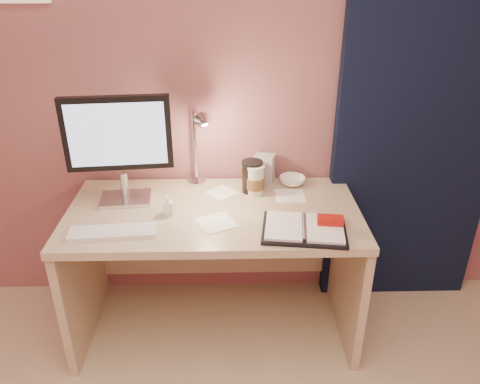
{
  "coord_description": "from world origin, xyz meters",
  "views": [
    {
      "loc": [
        0.08,
        -0.58,
        1.82
      ],
      "look_at": [
        0.13,
        1.33,
        0.85
      ],
      "focal_mm": 35.0,
      "sensor_mm": 36.0,
      "label": 1
    }
  ],
  "objects_px": {
    "monitor": "(118,140)",
    "bowl": "(292,181)",
    "keyboard": "(112,232)",
    "dark_jar": "(252,178)",
    "planner": "(306,228)",
    "desk_lamp": "(186,142)",
    "lotion_bottle": "(168,205)",
    "product_box": "(264,168)",
    "desk": "(215,241)",
    "coffee_cup": "(255,180)"
  },
  "relations": [
    {
      "from": "monitor",
      "to": "planner",
      "type": "height_order",
      "value": "monitor"
    },
    {
      "from": "dark_jar",
      "to": "desk_lamp",
      "type": "height_order",
      "value": "desk_lamp"
    },
    {
      "from": "keyboard",
      "to": "lotion_bottle",
      "type": "relative_size",
      "value": 4.01
    },
    {
      "from": "keyboard",
      "to": "lotion_bottle",
      "type": "height_order",
      "value": "lotion_bottle"
    },
    {
      "from": "dark_jar",
      "to": "desk_lamp",
      "type": "distance_m",
      "value": 0.38
    },
    {
      "from": "desk",
      "to": "product_box",
      "type": "xyz_separation_m",
      "value": [
        0.26,
        0.24,
        0.3
      ]
    },
    {
      "from": "bowl",
      "to": "lotion_bottle",
      "type": "bearing_deg",
      "value": -154.09
    },
    {
      "from": "bowl",
      "to": "lotion_bottle",
      "type": "height_order",
      "value": "lotion_bottle"
    },
    {
      "from": "monitor",
      "to": "desk_lamp",
      "type": "distance_m",
      "value": 0.32
    },
    {
      "from": "coffee_cup",
      "to": "planner",
      "type": "bearing_deg",
      "value": -60.84
    },
    {
      "from": "bowl",
      "to": "product_box",
      "type": "bearing_deg",
      "value": 164.91
    },
    {
      "from": "lotion_bottle",
      "to": "dark_jar",
      "type": "distance_m",
      "value": 0.47
    },
    {
      "from": "coffee_cup",
      "to": "product_box",
      "type": "bearing_deg",
      "value": 67.8
    },
    {
      "from": "bowl",
      "to": "lotion_bottle",
      "type": "xyz_separation_m",
      "value": [
        -0.62,
        -0.3,
        0.03
      ]
    },
    {
      "from": "keyboard",
      "to": "dark_jar",
      "type": "distance_m",
      "value": 0.75
    },
    {
      "from": "bowl",
      "to": "coffee_cup",
      "type": "bearing_deg",
      "value": -154.21
    },
    {
      "from": "desk",
      "to": "lotion_bottle",
      "type": "xyz_separation_m",
      "value": [
        -0.21,
        -0.11,
        0.27
      ]
    },
    {
      "from": "desk",
      "to": "planner",
      "type": "relative_size",
      "value": 3.51
    },
    {
      "from": "desk",
      "to": "monitor",
      "type": "bearing_deg",
      "value": 175.47
    },
    {
      "from": "keyboard",
      "to": "monitor",
      "type": "bearing_deg",
      "value": 85.69
    },
    {
      "from": "planner",
      "to": "dark_jar",
      "type": "distance_m",
      "value": 0.46
    },
    {
      "from": "coffee_cup",
      "to": "dark_jar",
      "type": "distance_m",
      "value": 0.03
    },
    {
      "from": "product_box",
      "to": "planner",
      "type": "bearing_deg",
      "value": -55.21
    },
    {
      "from": "lotion_bottle",
      "to": "desk_lamp",
      "type": "xyz_separation_m",
      "value": [
        0.08,
        0.23,
        0.23
      ]
    },
    {
      "from": "desk_lamp",
      "to": "planner",
      "type": "bearing_deg",
      "value": -55.38
    },
    {
      "from": "monitor",
      "to": "planner",
      "type": "distance_m",
      "value": 0.96
    },
    {
      "from": "desk",
      "to": "desk_lamp",
      "type": "bearing_deg",
      "value": 137.81
    },
    {
      "from": "monitor",
      "to": "bowl",
      "type": "xyz_separation_m",
      "value": [
        0.85,
        0.16,
        -0.3
      ]
    },
    {
      "from": "planner",
      "to": "dark_jar",
      "type": "relative_size",
      "value": 2.7
    },
    {
      "from": "keyboard",
      "to": "lotion_bottle",
      "type": "bearing_deg",
      "value": 32.05
    },
    {
      "from": "planner",
      "to": "product_box",
      "type": "relative_size",
      "value": 2.6
    },
    {
      "from": "coffee_cup",
      "to": "product_box",
      "type": "xyz_separation_m",
      "value": [
        0.06,
        0.14,
        0.0
      ]
    },
    {
      "from": "planner",
      "to": "desk_lamp",
      "type": "xyz_separation_m",
      "value": [
        -0.55,
        0.39,
        0.26
      ]
    },
    {
      "from": "keyboard",
      "to": "planner",
      "type": "height_order",
      "value": "planner"
    },
    {
      "from": "monitor",
      "to": "lotion_bottle",
      "type": "distance_m",
      "value": 0.38
    },
    {
      "from": "desk",
      "to": "lotion_bottle",
      "type": "relative_size",
      "value": 14.89
    },
    {
      "from": "lotion_bottle",
      "to": "dark_jar",
      "type": "xyz_separation_m",
      "value": [
        0.4,
        0.23,
        0.03
      ]
    },
    {
      "from": "dark_jar",
      "to": "desk_lamp",
      "type": "xyz_separation_m",
      "value": [
        -0.33,
        -0.0,
        0.2
      ]
    },
    {
      "from": "desk",
      "to": "keyboard",
      "type": "height_order",
      "value": "keyboard"
    },
    {
      "from": "lotion_bottle",
      "to": "product_box",
      "type": "height_order",
      "value": "product_box"
    },
    {
      "from": "lotion_bottle",
      "to": "product_box",
      "type": "distance_m",
      "value": 0.59
    },
    {
      "from": "desk",
      "to": "keyboard",
      "type": "xyz_separation_m",
      "value": [
        -0.44,
        -0.27,
        0.23
      ]
    },
    {
      "from": "keyboard",
      "to": "product_box",
      "type": "bearing_deg",
      "value": 31.37
    },
    {
      "from": "desk",
      "to": "bowl",
      "type": "relative_size",
      "value": 10.23
    },
    {
      "from": "desk",
      "to": "coffee_cup",
      "type": "xyz_separation_m",
      "value": [
        0.21,
        0.1,
        0.3
      ]
    },
    {
      "from": "keyboard",
      "to": "dark_jar",
      "type": "relative_size",
      "value": 2.55
    },
    {
      "from": "planner",
      "to": "desk_lamp",
      "type": "distance_m",
      "value": 0.72
    },
    {
      "from": "dark_jar",
      "to": "product_box",
      "type": "distance_m",
      "value": 0.13
    },
    {
      "from": "bowl",
      "to": "dark_jar",
      "type": "bearing_deg",
      "value": -161.6
    },
    {
      "from": "coffee_cup",
      "to": "lotion_bottle",
      "type": "xyz_separation_m",
      "value": [
        -0.42,
        -0.2,
        -0.02
      ]
    }
  ]
}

